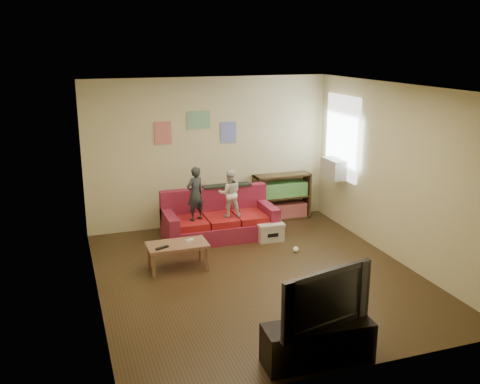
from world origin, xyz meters
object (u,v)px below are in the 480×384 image
object	(u,v)px
television	(320,296)
sofa	(219,221)
bookshelf	(281,199)
tv_stand	(318,343)
coffee_table	(177,247)
file_box	(269,231)
child_b	(230,193)
child_a	(195,194)

from	to	relation	value
television	sofa	bearing A→B (deg)	74.68
bookshelf	television	world-z (taller)	television
tv_stand	television	bearing A→B (deg)	0.00
coffee_table	tv_stand	size ratio (longest dim) A/B	0.76
file_box	tv_stand	world-z (taller)	tv_stand
bookshelf	file_box	bearing A→B (deg)	-122.85
file_box	sofa	bearing A→B (deg)	149.17
file_box	coffee_table	bearing A→B (deg)	-158.50
coffee_table	tv_stand	distance (m)	2.99
coffee_table	television	world-z (taller)	television
child_b	television	distance (m)	3.84
sofa	television	world-z (taller)	television
sofa	coffee_table	bearing A→B (deg)	-130.61
child_b	sofa	bearing A→B (deg)	-38.00
child_b	tv_stand	distance (m)	3.89
child_b	television	xyz separation A→B (m)	(-0.26, -3.84, -0.05)
coffee_table	bookshelf	distance (m)	2.94
coffee_table	file_box	distance (m)	1.89
tv_stand	child_b	bearing A→B (deg)	88.86
tv_stand	television	xyz separation A→B (m)	(0.00, 0.00, 0.55)
tv_stand	child_a	bearing A→B (deg)	97.80
bookshelf	tv_stand	xyz separation A→B (m)	(-1.52, -4.55, -0.17)
coffee_table	file_box	size ratio (longest dim) A/B	1.96
television	tv_stand	bearing A→B (deg)	0.00
sofa	tv_stand	size ratio (longest dim) A/B	1.64
child_b	coffee_table	world-z (taller)	child_b
child_a	coffee_table	xyz separation A→B (m)	(-0.53, -0.98, -0.52)
file_box	television	xyz separation A→B (m)	(-0.87, -3.54, 0.61)
sofa	child_a	xyz separation A→B (m)	(-0.45, -0.17, 0.58)
child_a	child_b	xyz separation A→B (m)	(0.60, 0.00, -0.05)
file_box	television	size ratio (longest dim) A/B	0.40
sofa	tv_stand	bearing A→B (deg)	-91.54
coffee_table	file_box	xyz separation A→B (m)	(1.75, 0.69, -0.18)
sofa	child_b	distance (m)	0.57
file_box	tv_stand	size ratio (longest dim) A/B	0.39
sofa	file_box	distance (m)	0.90
bookshelf	sofa	bearing A→B (deg)	-158.82
television	child_b	bearing A→B (deg)	72.40
child_a	coffee_table	world-z (taller)	child_a
sofa	tv_stand	distance (m)	4.00
file_box	television	distance (m)	3.70
file_box	child_a	bearing A→B (deg)	166.54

